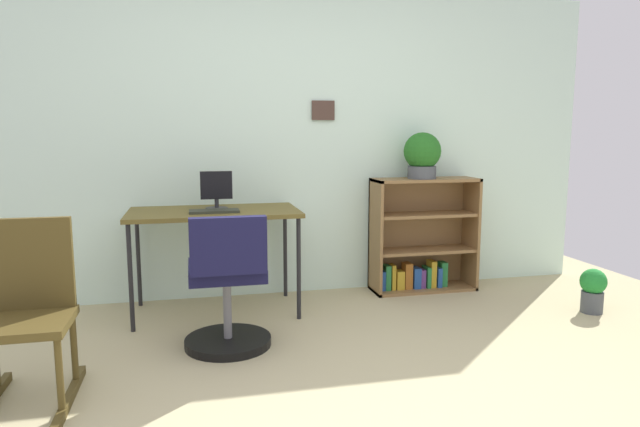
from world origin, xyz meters
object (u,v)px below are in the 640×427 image
object	(u,v)px
office_chair	(228,291)
rocking_chair	(27,310)
bookshelf_low	(420,240)
monitor	(216,191)
desk	(214,218)
potted_plant_floor	(593,289)
keyboard	(214,211)
potted_plant_on_shelf	(422,155)

from	to	relation	value
office_chair	rocking_chair	size ratio (longest dim) A/B	0.95
office_chair	rocking_chair	bearing A→B (deg)	-157.17
office_chair	bookshelf_low	bearing A→B (deg)	30.63
monitor	rocking_chair	bearing A→B (deg)	-129.07
desk	bookshelf_low	world-z (taller)	bookshelf_low
rocking_chair	potted_plant_floor	distance (m)	3.60
office_chair	keyboard	bearing A→B (deg)	93.84
bookshelf_low	potted_plant_on_shelf	world-z (taller)	potted_plant_on_shelf
monitor	office_chair	world-z (taller)	monitor
potted_plant_on_shelf	monitor	bearing A→B (deg)	-175.06
desk	potted_plant_on_shelf	size ratio (longest dim) A/B	3.22
monitor	keyboard	xyz separation A→B (m)	(-0.02, -0.16, -0.12)
keyboard	bookshelf_low	world-z (taller)	bookshelf_low
potted_plant_on_shelf	potted_plant_floor	distance (m)	1.58
keyboard	bookshelf_low	xyz separation A→B (m)	(1.67, 0.35, -0.34)
desk	office_chair	distance (m)	0.80
bookshelf_low	potted_plant_on_shelf	distance (m)	0.70
bookshelf_low	potted_plant_floor	world-z (taller)	bookshelf_low
keyboard	potted_plant_floor	distance (m)	2.74
potted_plant_on_shelf	bookshelf_low	bearing A→B (deg)	64.33
monitor	potted_plant_on_shelf	size ratio (longest dim) A/B	0.74
bookshelf_low	potted_plant_floor	xyz separation A→B (m)	(0.96, -0.86, -0.24)
keyboard	desk	bearing A→B (deg)	88.36
monitor	office_chair	distance (m)	0.92
rocking_chair	bookshelf_low	world-z (taller)	bookshelf_low
monitor	rocking_chair	xyz separation A→B (m)	(-0.95, -1.17, -0.43)
potted_plant_floor	keyboard	bearing A→B (deg)	169.07
desk	office_chair	bearing A→B (deg)	-87.02
keyboard	bookshelf_low	size ratio (longest dim) A/B	0.36
monitor	keyboard	bearing A→B (deg)	-99.02
rocking_chair	potted_plant_on_shelf	bearing A→B (deg)	27.08
rocking_chair	potted_plant_on_shelf	world-z (taller)	potted_plant_on_shelf
desk	monitor	size ratio (longest dim) A/B	4.35
rocking_chair	potted_plant_floor	world-z (taller)	rocking_chair
keyboard	rocking_chair	size ratio (longest dim) A/B	0.38
monitor	keyboard	world-z (taller)	monitor
monitor	potted_plant_floor	bearing A→B (deg)	-14.30
monitor	keyboard	distance (m)	0.20
office_chair	potted_plant_floor	distance (m)	2.60
rocking_chair	potted_plant_on_shelf	size ratio (longest dim) A/B	2.39
keyboard	office_chair	distance (m)	0.73
office_chair	potted_plant_floor	bearing A→B (deg)	2.26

